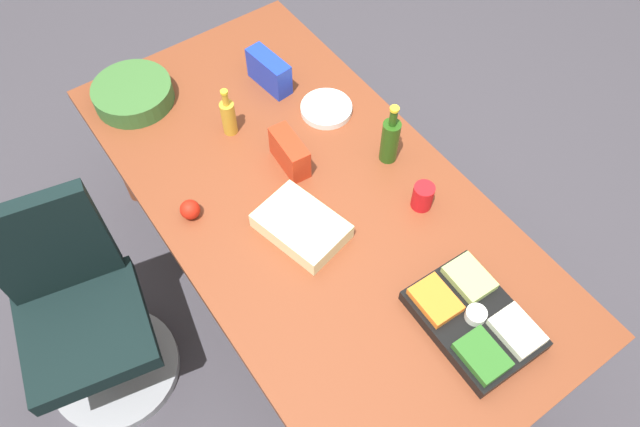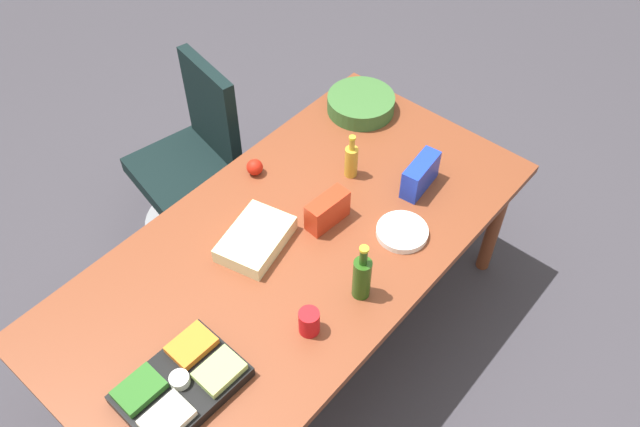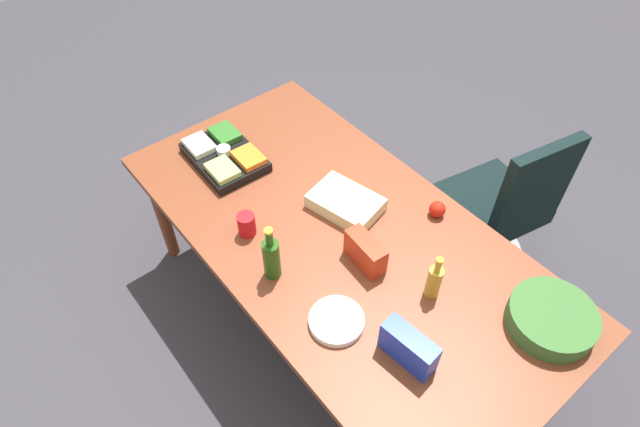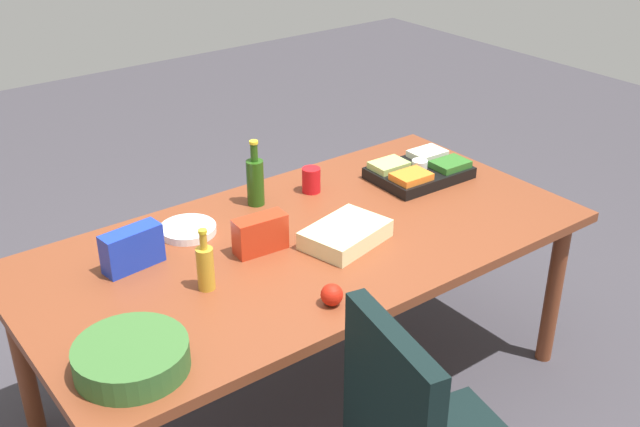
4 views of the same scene
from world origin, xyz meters
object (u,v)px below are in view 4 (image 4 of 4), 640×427
salad_bowl (131,357)px  wine_bottle (255,180)px  veggie_tray (419,171)px  dressing_bottle (205,266)px  apple_red (332,295)px  red_solo_cup (311,180)px  sheet_cake (345,234)px  paper_plate_stack (188,230)px  conference_table (305,254)px  chip_bag_blue (132,249)px  chip_bag_red (260,234)px

salad_bowl → wine_bottle: bearing=38.3°
veggie_tray → dressing_bottle: size_ratio=1.87×
apple_red → red_solo_cup: red_solo_cup is taller
sheet_cake → wine_bottle: wine_bottle is taller
paper_plate_stack → salad_bowl: salad_bowl is taller
conference_table → red_solo_cup: (0.27, 0.32, 0.12)m
paper_plate_stack → conference_table: bearing=-42.7°
paper_plate_stack → wine_bottle: size_ratio=0.77×
sheet_cake → dressing_bottle: size_ratio=1.40×
chip_bag_blue → red_solo_cup: chip_bag_blue is taller
sheet_cake → salad_bowl: size_ratio=0.94×
apple_red → red_solo_cup: bearing=57.9°
apple_red → wine_bottle: size_ratio=0.27×
dressing_bottle → red_solo_cup: bearing=28.3°
conference_table → salad_bowl: (-0.87, -0.33, 0.11)m
chip_bag_blue → paper_plate_stack: chip_bag_blue is taller
wine_bottle → paper_plate_stack: bearing=-171.3°
chip_bag_blue → paper_plate_stack: (0.28, 0.11, -0.06)m
veggie_tray → chip_bag_blue: bearing=177.4°
conference_table → chip_bag_red: bearing=172.4°
dressing_bottle → wine_bottle: (0.49, 0.45, 0.02)m
red_solo_cup → wine_bottle: bearing=170.4°
chip_bag_red → chip_bag_blue: size_ratio=0.91×
apple_red → dressing_bottle: bearing=129.8°
chip_bag_blue → veggie_tray: chip_bag_blue is taller
apple_red → conference_table: bearing=65.1°
conference_table → chip_bag_red: 0.23m
sheet_cake → red_solo_cup: 0.47m
paper_plate_stack → salad_bowl: bearing=-129.5°
sheet_cake → paper_plate_stack: sheet_cake is taller
veggie_tray → apple_red: veggie_tray is taller
paper_plate_stack → sheet_cake: bearing=-44.2°
sheet_cake → salad_bowl: (-0.97, -0.21, 0.01)m
conference_table → sheet_cake: 0.19m
conference_table → wine_bottle: size_ratio=7.70×
dressing_bottle → paper_plate_stack: bearing=70.5°
salad_bowl → red_solo_cup: size_ratio=3.09×
conference_table → veggie_tray: 0.76m
conference_table → wine_bottle: 0.41m
dressing_bottle → wine_bottle: 0.66m
red_solo_cup → sheet_cake: bearing=-110.5°
sheet_cake → wine_bottle: (-0.09, 0.48, 0.07)m
apple_red → paper_plate_stack: bearing=101.1°
veggie_tray → wine_bottle: 0.76m
conference_table → veggie_tray: size_ratio=5.10×
veggie_tray → conference_table: bearing=-169.1°
sheet_cake → red_solo_cup: size_ratio=2.91×
apple_red → veggie_tray: bearing=31.0°
sheet_cake → veggie_tray: 0.69m
chip_bag_red → conference_table: bearing=-7.6°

